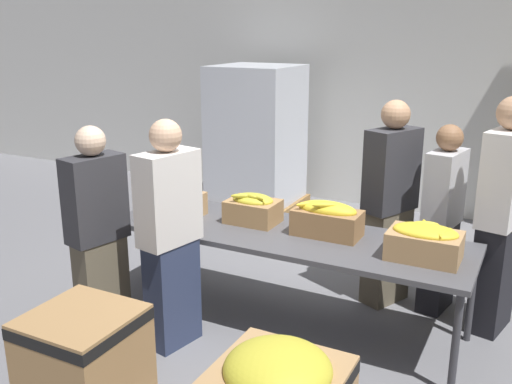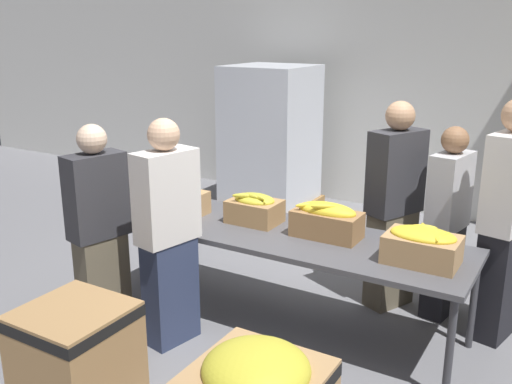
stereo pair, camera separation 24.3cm
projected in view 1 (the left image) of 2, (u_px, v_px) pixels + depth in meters
ground_plane at (285, 321)px, 4.48m from camera, size 30.00×30.00×0.00m
wall_back at (403, 47)px, 6.76m from camera, size 16.00×0.08×4.00m
sorting_table at (286, 238)px, 4.29m from camera, size 2.74×0.85×0.75m
banana_box_0 at (174, 200)px, 4.66m from camera, size 0.48×0.28×0.25m
banana_box_1 at (253, 208)px, 4.46m from camera, size 0.40×0.29×0.26m
banana_box_2 at (327, 218)px, 4.18m from camera, size 0.50×0.26×0.27m
banana_box_3 at (425, 242)px, 3.75m from camera, size 0.47×0.31×0.25m
volunteer_0 at (390, 205)px, 4.61m from camera, size 0.40×0.51×1.69m
volunteer_1 at (98, 235)px, 4.10m from camera, size 0.31×0.46×1.58m
volunteer_2 at (442, 220)px, 4.50m from camera, size 0.28×0.44×1.52m
volunteer_3 at (170, 237)px, 3.96m from camera, size 0.30×0.48×1.65m
volunteer_4 at (501, 219)px, 4.16m from camera, size 0.34×0.52×1.77m
donation_bin_0 at (85, 360)px, 3.33m from camera, size 0.59×0.59×0.65m
pallet_stack_0 at (256, 140)px, 7.01m from camera, size 1.05×1.05×1.79m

